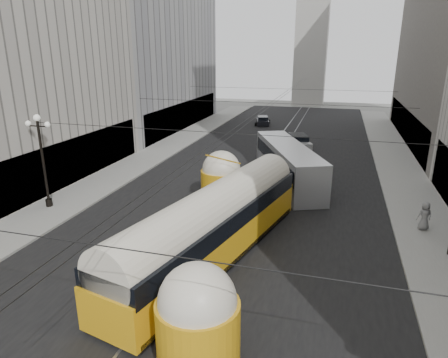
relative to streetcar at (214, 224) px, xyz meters
The scene contains 14 objects.
road 18.11m from the streetcar, 91.59° to the left, with size 20.00×85.00×0.02m, color black.
sidewalk_left 24.94m from the streetcar, 120.18° to the left, with size 4.00×72.00×0.15m, color gray.
sidewalk_right 24.45m from the streetcar, 61.86° to the left, with size 4.00×72.00×0.15m, color gray.
rail_left 18.15m from the streetcar, 93.97° to the left, with size 0.12×85.00×0.04m, color gray.
rail_right 18.10m from the streetcar, 89.21° to the left, with size 0.12×85.00×0.04m, color gray.
building_left_far 41.17m from the streetcar, 121.46° to the left, with size 12.60×28.60×28.60m.
distant_tower 66.78m from the streetcar, 90.44° to the left, with size 6.00×6.00×31.36m.
lamppost_left_mid 13.68m from the streetcar, 165.05° to the left, with size 1.86×0.44×6.37m.
catenary 17.45m from the streetcar, 91.29° to the left, with size 25.00×72.00×0.23m.
streetcar is the anchor object (origin of this frame).
city_bus 13.87m from the streetcar, 81.45° to the left, with size 7.21×12.81×3.14m.
sedan_white_far 26.47m from the streetcar, 86.50° to the left, with size 3.53×5.25×1.53m.
sedan_dark_far 40.00m from the streetcar, 97.08° to the left, with size 2.57×4.27×1.26m.
pedestrian_sidewalk_right 12.96m from the streetcar, 30.11° to the left, with size 0.86×0.53×1.76m, color slate.
Camera 1 is at (6.21, -3.47, 10.48)m, focal length 32.00 mm.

